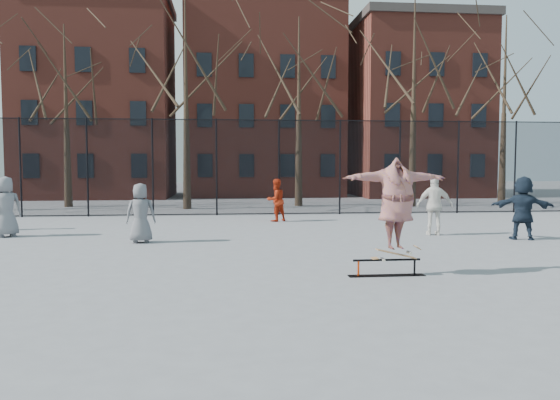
{
  "coord_description": "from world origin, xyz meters",
  "views": [
    {
      "loc": [
        -1.03,
        -9.76,
        2.22
      ],
      "look_at": [
        0.1,
        1.5,
        1.43
      ],
      "focal_mm": 35.0,
      "sensor_mm": 36.0,
      "label": 1
    }
  ],
  "objects": [
    {
      "name": "skater",
      "position": [
        2.27,
        0.5,
        1.32
      ],
      "size": [
        2.25,
        0.94,
        1.78
      ],
      "primitive_type": "imported",
      "rotation": [
        0.0,
        0.0,
        0.16
      ],
      "color": "navy",
      "rests_on": "skateboard"
    },
    {
      "name": "skate_rail",
      "position": [
        2.09,
        0.5,
        0.13
      ],
      "size": [
        1.52,
        0.23,
        0.33
      ],
      "color": "black",
      "rests_on": "ground"
    },
    {
      "name": "bystander_red",
      "position": [
        0.84,
        10.46,
        0.8
      ],
      "size": [
        0.97,
        0.91,
        1.59
      ],
      "primitive_type": "imported",
      "rotation": [
        0.0,
        0.0,
        3.68
      ],
      "color": "#A7260E",
      "rests_on": "ground"
    },
    {
      "name": "rowhouses",
      "position": [
        0.72,
        26.0,
        6.06
      ],
      "size": [
        29.0,
        7.0,
        13.0
      ],
      "color": "maroon",
      "rests_on": "ground"
    },
    {
      "name": "fence",
      "position": [
        -0.01,
        13.0,
        2.05
      ],
      "size": [
        34.03,
        0.07,
        4.0
      ],
      "color": "black",
      "rests_on": "ground"
    },
    {
      "name": "bystander_extra",
      "position": [
        -3.36,
        5.44,
        0.82
      ],
      "size": [
        0.86,
        0.61,
        1.64
      ],
      "primitive_type": "imported",
      "rotation": [
        0.0,
        0.0,
        3.26
      ],
      "color": "#5E5E62",
      "rests_on": "ground"
    },
    {
      "name": "bystander_navy",
      "position": [
        7.43,
        5.0,
        0.91
      ],
      "size": [
        1.77,
        1.1,
        1.82
      ],
      "primitive_type": "imported",
      "rotation": [
        0.0,
        0.0,
        2.78
      ],
      "color": "#192332",
      "rests_on": "ground"
    },
    {
      "name": "bystander_white",
      "position": [
        5.28,
        6.15,
        0.91
      ],
      "size": [
        1.13,
        0.64,
        1.81
      ],
      "primitive_type": "imported",
      "rotation": [
        0.0,
        0.0,
        2.95
      ],
      "color": "silver",
      "rests_on": "ground"
    },
    {
      "name": "tree_row",
      "position": [
        -0.25,
        17.15,
        7.36
      ],
      "size": [
        33.66,
        7.46,
        10.67
      ],
      "color": "black",
      "rests_on": "ground"
    },
    {
      "name": "bystander_grey",
      "position": [
        -7.51,
        7.04,
        0.9
      ],
      "size": [
        1.05,
        0.96,
        1.8
      ],
      "primitive_type": "imported",
      "rotation": [
        0.0,
        0.0,
        3.73
      ],
      "color": "slate",
      "rests_on": "ground"
    },
    {
      "name": "ground",
      "position": [
        0.0,
        0.0,
        0.0
      ],
      "size": [
        100.0,
        100.0,
        0.0
      ],
      "primitive_type": "plane",
      "color": "slate"
    },
    {
      "name": "skateboard",
      "position": [
        2.27,
        0.5,
        0.38
      ],
      "size": [
        0.85,
        0.2,
        0.1
      ],
      "primitive_type": null,
      "color": "#9B693E",
      "rests_on": "skate_rail"
    }
  ]
}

